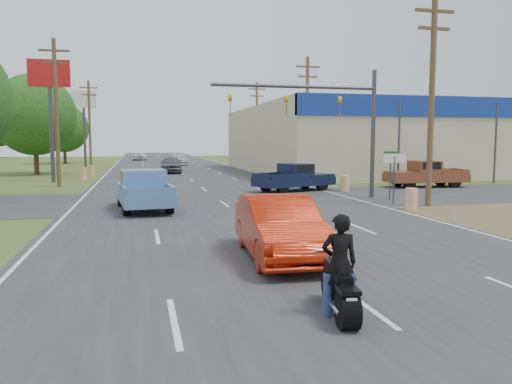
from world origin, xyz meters
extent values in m
plane|color=#405421|center=(0.00, 0.00, 0.00)|extent=(200.00, 200.00, 0.00)
cube|color=#2D2D30|center=(0.00, 40.00, 0.01)|extent=(15.00, 180.00, 0.02)
cube|color=#2D2D30|center=(0.00, 18.00, 0.01)|extent=(120.00, 10.00, 0.02)
cube|color=brown|center=(11.00, 10.00, 0.01)|extent=(8.00, 18.00, 0.01)
cube|color=#B7A88C|center=(32.00, 40.00, 3.30)|extent=(50.00, 28.00, 6.60)
cylinder|color=#4C3823|center=(9.50, 13.00, 5.00)|extent=(0.28, 0.28, 10.00)
cube|color=#4C3823|center=(9.50, 13.00, 9.20)|extent=(2.00, 0.14, 0.14)
cube|color=#4C3823|center=(9.50, 13.00, 8.40)|extent=(1.60, 0.14, 0.14)
cylinder|color=#4C3823|center=(9.50, 31.00, 5.00)|extent=(0.28, 0.28, 10.00)
cube|color=#4C3823|center=(9.50, 31.00, 9.20)|extent=(2.00, 0.14, 0.14)
cube|color=#4C3823|center=(9.50, 31.00, 8.40)|extent=(1.60, 0.14, 0.14)
cylinder|color=#4C3823|center=(9.50, 49.00, 5.00)|extent=(0.28, 0.28, 10.00)
cube|color=#4C3823|center=(9.50, 49.00, 9.20)|extent=(2.00, 0.14, 0.14)
cube|color=#4C3823|center=(9.50, 49.00, 8.40)|extent=(1.60, 0.14, 0.14)
cylinder|color=#4C3823|center=(-9.50, 28.00, 5.00)|extent=(0.28, 0.28, 10.00)
cube|color=#4C3823|center=(-9.50, 28.00, 9.20)|extent=(2.00, 0.14, 0.14)
cube|color=#4C3823|center=(-9.50, 28.00, 8.40)|extent=(1.60, 0.14, 0.14)
cylinder|color=#4C3823|center=(-9.50, 52.00, 5.00)|extent=(0.28, 0.28, 10.00)
cube|color=#4C3823|center=(-9.50, 52.00, 9.20)|extent=(2.00, 0.14, 0.14)
cube|color=#4C3823|center=(-9.50, 52.00, 8.40)|extent=(1.60, 0.14, 0.14)
cylinder|color=#422D19|center=(-13.50, 42.00, 1.62)|extent=(0.44, 0.44, 3.24)
sphere|color=#174614|center=(-13.50, 42.00, 5.58)|extent=(7.56, 7.56, 7.56)
cylinder|color=#422D19|center=(-14.20, 66.00, 1.44)|extent=(0.44, 0.44, 2.88)
sphere|color=#174614|center=(-14.20, 66.00, 4.96)|extent=(6.72, 6.72, 6.72)
cylinder|color=#422D19|center=(55.00, 70.00, 1.80)|extent=(0.44, 0.44, 3.60)
sphere|color=#174614|center=(55.00, 70.00, 6.20)|extent=(8.40, 8.40, 8.40)
cylinder|color=#422D19|center=(30.00, 95.00, 1.71)|extent=(0.44, 0.44, 3.42)
sphere|color=#174614|center=(30.00, 95.00, 5.89)|extent=(7.98, 7.98, 7.98)
cylinder|color=orange|center=(8.00, 12.00, 0.50)|extent=(0.56, 0.56, 1.00)
cylinder|color=orange|center=(8.40, 20.50, 0.50)|extent=(0.56, 0.56, 1.00)
cylinder|color=orange|center=(-8.50, 34.00, 0.50)|extent=(0.56, 0.56, 1.00)
cylinder|color=orange|center=(-8.20, 38.00, 0.50)|extent=(0.56, 0.56, 1.00)
cylinder|color=#3F3F44|center=(-10.50, 32.00, 4.50)|extent=(0.30, 0.30, 9.00)
cube|color=#B21414|center=(-10.50, 32.00, 8.20)|extent=(3.00, 0.35, 2.00)
cylinder|color=#3F3F44|center=(-10.50, 56.00, 4.50)|extent=(0.30, 0.30, 9.00)
cube|color=white|center=(-10.50, 56.00, 8.20)|extent=(3.00, 0.35, 2.00)
cylinder|color=#3F3F44|center=(8.20, 14.00, 1.20)|extent=(0.08, 0.08, 2.40)
cube|color=white|center=(8.20, 14.00, 2.30)|extent=(1.20, 0.05, 0.45)
cylinder|color=#3F3F44|center=(8.80, 15.50, 1.20)|extent=(0.08, 0.08, 2.40)
cube|color=#0C591E|center=(8.80, 15.50, 2.50)|extent=(0.80, 0.04, 0.22)
cylinder|color=#3F3F44|center=(8.50, 17.00, 3.50)|extent=(0.24, 0.24, 7.00)
cylinder|color=#3F3F44|center=(4.00, 17.00, 6.00)|extent=(9.00, 0.18, 0.18)
imported|color=gold|center=(6.50, 17.00, 5.55)|extent=(0.18, 0.40, 1.10)
imported|color=gold|center=(3.50, 17.00, 5.55)|extent=(0.18, 0.40, 1.10)
imported|color=gold|center=(0.50, 17.00, 5.55)|extent=(0.18, 0.40, 1.10)
imported|color=#B31E08|center=(-0.50, 4.24, 0.83)|extent=(2.04, 5.13, 1.66)
cylinder|color=black|center=(-0.80, -0.95, 0.33)|extent=(0.41, 0.70, 0.66)
cylinder|color=black|center=(-0.59, 0.48, 0.33)|extent=(0.21, 0.67, 0.66)
cube|color=black|center=(-0.69, -0.21, 0.62)|extent=(0.39, 1.22, 0.30)
cube|color=black|center=(-0.65, 0.03, 0.82)|extent=(0.33, 0.58, 0.22)
cube|color=black|center=(-0.73, -0.51, 0.78)|extent=(0.37, 0.59, 0.10)
cylinder|color=white|center=(-0.61, 0.33, 1.05)|extent=(0.65, 0.14, 0.05)
cube|color=white|center=(-0.83, -1.17, 0.55)|extent=(0.18, 0.05, 0.12)
imported|color=black|center=(-0.71, -0.36, 0.89)|extent=(0.70, 0.51, 1.77)
cylinder|color=black|center=(-4.99, 16.39, 0.43)|extent=(0.40, 0.88, 0.85)
cylinder|color=black|center=(-3.21, 16.56, 0.43)|extent=(0.40, 0.88, 0.85)
cylinder|color=black|center=(-4.67, 13.08, 0.43)|extent=(0.40, 0.88, 0.85)
cylinder|color=black|center=(-2.89, 13.25, 0.43)|extent=(0.40, 0.88, 0.85)
cube|color=#567CB9|center=(-3.94, 14.82, 0.66)|extent=(2.66, 5.72, 0.55)
cube|color=#567CB9|center=(-4.10, 16.47, 1.01)|extent=(2.22, 2.29, 0.19)
cube|color=#567CB9|center=(-3.95, 14.93, 1.39)|extent=(2.11, 1.85, 0.91)
cube|color=black|center=(-3.95, 14.93, 1.55)|extent=(2.12, 1.52, 0.48)
cube|color=#567CB9|center=(-3.67, 12.12, 1.09)|extent=(1.96, 0.28, 0.32)
cylinder|color=black|center=(6.54, 22.77, 0.40)|extent=(0.86, 0.58, 0.81)
cylinder|color=black|center=(7.15, 21.19, 0.40)|extent=(0.86, 0.58, 0.81)
cylinder|color=black|center=(3.60, 21.62, 0.40)|extent=(0.86, 0.58, 0.81)
cylinder|color=black|center=(4.21, 20.04, 0.40)|extent=(0.86, 0.58, 0.81)
cube|color=#101832|center=(5.37, 21.40, 0.63)|extent=(5.63, 3.79, 0.53)
cube|color=#101832|center=(6.84, 21.98, 0.96)|extent=(2.56, 2.51, 0.18)
cube|color=#101832|center=(5.47, 21.44, 1.31)|extent=(2.14, 2.30, 0.86)
cube|color=black|center=(5.47, 21.44, 1.46)|extent=(1.86, 2.23, 0.45)
cube|color=#101832|center=(2.98, 20.47, 1.03)|extent=(0.75, 1.76, 0.30)
cylinder|color=black|center=(13.30, 21.21, 0.42)|extent=(0.85, 0.36, 0.84)
cylinder|color=black|center=(13.39, 22.97, 0.42)|extent=(0.85, 0.36, 0.84)
cylinder|color=black|center=(16.57, 21.03, 0.42)|extent=(0.85, 0.36, 0.84)
cylinder|color=black|center=(16.66, 22.79, 0.42)|extent=(0.85, 0.36, 0.84)
cube|color=brown|center=(14.98, 22.00, 0.65)|extent=(5.55, 2.38, 0.55)
cube|color=brown|center=(13.35, 22.09, 1.00)|extent=(2.17, 2.10, 0.19)
cube|color=brown|center=(14.87, 22.01, 1.36)|extent=(1.73, 2.01, 0.89)
cube|color=black|center=(14.87, 22.01, 1.52)|extent=(1.41, 2.04, 0.47)
cube|color=brown|center=(17.65, 21.86, 1.07)|extent=(0.19, 1.93, 0.31)
imported|color=#545458|center=(-1.04, 41.44, 0.85)|extent=(2.18, 5.06, 1.70)
imported|color=silver|center=(1.05, 58.52, 0.76)|extent=(2.38, 5.32, 1.52)
imported|color=white|center=(-3.87, 76.20, 0.62)|extent=(2.73, 4.72, 1.24)
camera|label=1|loc=(-4.13, -8.45, 3.14)|focal=35.00mm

